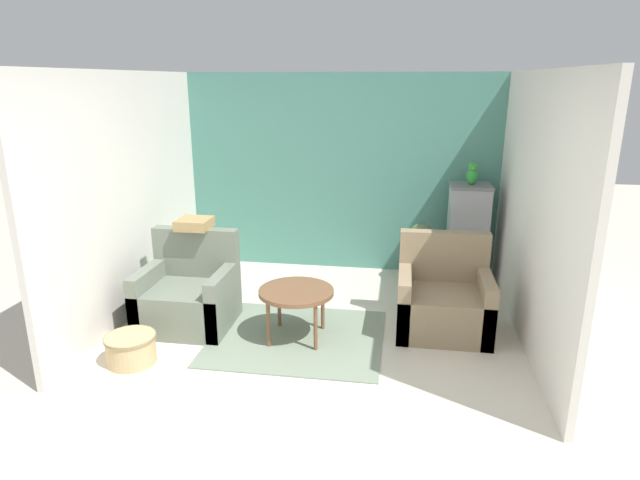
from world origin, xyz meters
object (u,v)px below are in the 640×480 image
Objects in this scene: parrot at (472,174)px; potted_plant at (420,248)px; coffee_table at (296,294)px; armchair_right at (443,302)px; wicker_basket at (131,348)px; armchair_left at (189,297)px; birdcage at (467,235)px.

parrot is 0.35× the size of potted_plant.
coffee_table is 0.95× the size of potted_plant.
parrot is (0.34, 1.32, 1.03)m from armchair_right.
parrot is 0.60× the size of wicker_basket.
armchair_left is 2.12× the size of wicker_basket.
coffee_table is at bearing 26.67° from wicker_basket.
coffee_table is 1.61× the size of wicker_basket.
birdcage is at bearing 29.23° from armchair_left.
birdcage is (0.34, 1.32, 0.31)m from armchair_right.
armchair_left is 2.76m from potted_plant.
birdcage reaches higher than armchair_left.
potted_plant reaches higher than wicker_basket.
armchair_right is at bearing 5.99° from armchair_left.
birdcage is 1.64× the size of potted_plant.
birdcage reaches higher than armchair_right.
wicker_basket is (-2.69, -1.06, -0.16)m from armchair_right.
armchair_left is 0.84m from wicker_basket.
armchair_left and armchair_right have the same top height.
birdcage is (2.82, 1.58, 0.31)m from armchair_left.
parrot is (1.70, 1.72, 0.87)m from coffee_table.
wicker_basket is (-2.50, -2.33, -0.29)m from potted_plant.
coffee_table is 0.76× the size of armchair_left.
armchair_right reaches higher than coffee_table.
armchair_right is 2.12× the size of wicker_basket.
parrot reaches higher than potted_plant.
coffee_table is 2.68× the size of parrot.
armchair_left is at bearing -146.24° from potted_plant.
birdcage is 0.56m from potted_plant.
potted_plant is 3.43m from wicker_basket.
armchair_left reaches higher than coffee_table.
parrot reaches higher than wicker_basket.
armchair_right is at bearing 21.56° from wicker_basket.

